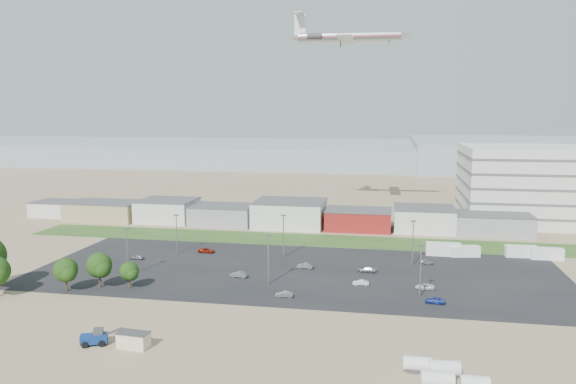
% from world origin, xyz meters
% --- Properties ---
extents(ground, '(700.00, 700.00, 0.00)m').
position_xyz_m(ground, '(0.00, 0.00, 0.00)').
color(ground, '#7F6D51').
rests_on(ground, ground).
extents(parking_lot, '(120.00, 50.00, 0.01)m').
position_xyz_m(parking_lot, '(5.00, 20.00, 0.01)').
color(parking_lot, black).
rests_on(parking_lot, ground).
extents(grass_strip, '(160.00, 16.00, 0.02)m').
position_xyz_m(grass_strip, '(0.00, 52.00, 0.01)').
color(grass_strip, '#274F1D').
rests_on(grass_strip, ground).
extents(hills_backdrop, '(700.00, 200.00, 9.00)m').
position_xyz_m(hills_backdrop, '(40.00, 315.00, 4.50)').
color(hills_backdrop, gray).
rests_on(hills_backdrop, ground).
extents(building_row, '(170.00, 20.00, 8.00)m').
position_xyz_m(building_row, '(-17.00, 71.00, 4.00)').
color(building_row, silver).
rests_on(building_row, ground).
extents(portable_shed, '(5.12, 2.97, 2.48)m').
position_xyz_m(portable_shed, '(-12.67, -26.64, 1.24)').
color(portable_shed, beige).
rests_on(portable_shed, ground).
extents(telehandler, '(6.78, 4.43, 2.69)m').
position_xyz_m(telehandler, '(-19.17, -26.90, 1.34)').
color(telehandler, navy).
rests_on(telehandler, ground).
extents(storage_tank_nw, '(3.99, 2.02, 2.39)m').
position_xyz_m(storage_tank_nw, '(30.13, -26.95, 1.19)').
color(storage_tank_nw, silver).
rests_on(storage_tank_nw, ground).
extents(storage_tank_ne, '(4.39, 2.57, 2.51)m').
position_xyz_m(storage_tank_ne, '(33.68, -27.78, 1.25)').
color(storage_tank_ne, silver).
rests_on(storage_tank_ne, ground).
extents(storage_tank_sw, '(4.35, 2.33, 2.55)m').
position_xyz_m(storage_tank_sw, '(32.51, -31.43, 1.28)').
color(storage_tank_sw, silver).
rests_on(storage_tank_sw, ground).
extents(storage_tank_se, '(3.68, 1.85, 2.21)m').
position_xyz_m(storage_tank_se, '(37.29, -31.13, 1.10)').
color(storage_tank_se, silver).
rests_on(storage_tank_se, ground).
extents(box_trailer_a, '(8.65, 2.71, 3.24)m').
position_xyz_m(box_trailer_a, '(39.28, 40.97, 1.62)').
color(box_trailer_a, silver).
rests_on(box_trailer_a, ground).
extents(box_trailer_b, '(7.57, 3.67, 2.72)m').
position_xyz_m(box_trailer_b, '(44.59, 40.79, 1.36)').
color(box_trailer_b, silver).
rests_on(box_trailer_b, ground).
extents(box_trailer_c, '(7.81, 2.82, 2.88)m').
position_xyz_m(box_trailer_c, '(58.46, 42.90, 1.44)').
color(box_trailer_c, silver).
rests_on(box_trailer_c, ground).
extents(box_trailer_d, '(7.69, 2.46, 2.88)m').
position_xyz_m(box_trailer_d, '(64.20, 41.58, 1.44)').
color(box_trailer_d, silver).
rests_on(box_trailer_d, ground).
extents(tree_mid, '(5.24, 5.24, 7.86)m').
position_xyz_m(tree_mid, '(-38.68, -3.16, 3.93)').
color(tree_mid, black).
rests_on(tree_mid, ground).
extents(tree_right, '(5.61, 5.61, 8.42)m').
position_xyz_m(tree_right, '(-33.20, 0.33, 4.21)').
color(tree_right, black).
rests_on(tree_right, ground).
extents(tree_near, '(4.24, 4.24, 6.37)m').
position_xyz_m(tree_near, '(-26.94, 1.07, 3.18)').
color(tree_near, black).
rests_on(tree_near, ground).
extents(lightpole_front_l, '(1.26, 0.52, 10.67)m').
position_xyz_m(lightpole_front_l, '(-31.56, 9.67, 5.33)').
color(lightpole_front_l, slate).
rests_on(lightpole_front_l, ground).
extents(lightpole_front_m, '(1.25, 0.52, 10.63)m').
position_xyz_m(lightpole_front_m, '(0.74, 9.06, 5.32)').
color(lightpole_front_m, slate).
rests_on(lightpole_front_m, ground).
extents(lightpole_front_r, '(1.23, 0.51, 10.50)m').
position_xyz_m(lightpole_front_r, '(31.91, 6.14, 5.25)').
color(lightpole_front_r, slate).
rests_on(lightpole_front_r, ground).
extents(lightpole_back_l, '(1.20, 0.50, 10.21)m').
position_xyz_m(lightpole_back_l, '(-28.12, 30.21, 5.11)').
color(lightpole_back_l, slate).
rests_on(lightpole_back_l, ground).
extents(lightpole_back_m, '(1.27, 0.53, 10.80)m').
position_xyz_m(lightpole_back_m, '(-0.43, 31.80, 5.40)').
color(lightpole_back_m, slate).
rests_on(lightpole_back_m, ground).
extents(lightpole_back_r, '(1.27, 0.53, 10.83)m').
position_xyz_m(lightpole_back_r, '(31.20, 29.79, 5.42)').
color(lightpole_back_r, slate).
rests_on(lightpole_back_r, ground).
extents(airliner, '(42.89, 29.86, 12.44)m').
position_xyz_m(airliner, '(10.54, 91.61, 61.61)').
color(airliner, silver).
extents(parked_car_0, '(3.95, 1.83, 1.10)m').
position_xyz_m(parked_car_0, '(33.17, 11.56, 0.55)').
color(parked_car_0, silver).
rests_on(parked_car_0, ground).
extents(parked_car_1, '(3.48, 1.46, 1.12)m').
position_xyz_m(parked_car_1, '(20.05, 11.91, 0.56)').
color(parked_car_1, silver).
rests_on(parked_car_1, ground).
extents(parked_car_2, '(3.87, 1.80, 1.28)m').
position_xyz_m(parked_car_2, '(34.62, 2.89, 0.64)').
color(parked_car_2, navy).
rests_on(parked_car_2, ground).
extents(parked_car_4, '(4.08, 1.85, 1.30)m').
position_xyz_m(parked_car_4, '(-6.81, 12.74, 0.65)').
color(parked_car_4, '#595B5E').
rests_on(parked_car_4, ground).
extents(parked_car_5, '(3.52, 1.61, 1.17)m').
position_xyz_m(parked_car_5, '(-35.81, 22.89, 0.58)').
color(parked_car_5, '#A5A5AA').
rests_on(parked_car_5, ground).
extents(parked_car_7, '(4.03, 1.86, 1.28)m').
position_xyz_m(parked_car_7, '(6.54, 22.51, 0.64)').
color(parked_car_7, '#595B5E').
rests_on(parked_car_7, ground).
extents(parked_car_8, '(3.39, 1.58, 1.12)m').
position_xyz_m(parked_car_8, '(34.56, 31.47, 0.56)').
color(parked_car_8, '#A5A5AA').
rests_on(parked_car_8, ground).
extents(parked_car_9, '(4.47, 2.30, 1.21)m').
position_xyz_m(parked_car_9, '(-20.99, 32.59, 0.60)').
color(parked_car_9, maroon).
rests_on(parked_car_9, ground).
extents(parked_car_12, '(4.52, 2.03, 1.29)m').
position_xyz_m(parked_car_12, '(20.80, 21.93, 0.64)').
color(parked_car_12, '#A5A5AA').
rests_on(parked_car_12, ground).
extents(parked_car_13, '(3.57, 1.57, 1.14)m').
position_xyz_m(parked_car_13, '(5.64, 1.17, 0.57)').
color(parked_car_13, '#A5A5AA').
rests_on(parked_car_13, ground).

